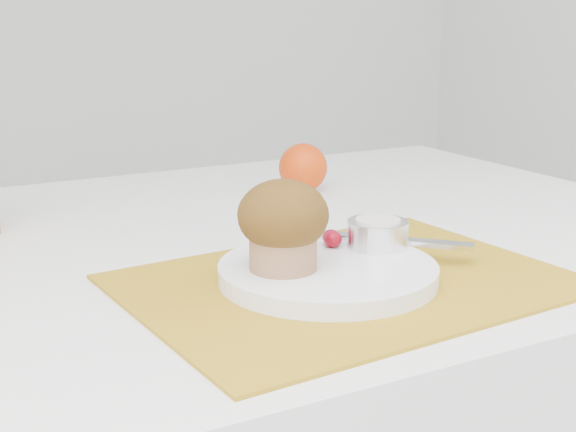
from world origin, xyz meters
TOP-DOWN VIEW (x-y plane):
  - placemat at (0.04, -0.16)m, footprint 0.43×0.33m
  - plate at (0.02, -0.15)m, footprint 0.27×0.27m
  - ramekin at (0.10, -0.12)m, footprint 0.07×0.07m
  - cream at (0.10, -0.12)m, footprint 0.05×0.05m
  - raspberry_near at (0.06, -0.10)m, footprint 0.02×0.02m
  - raspberry_far at (0.06, -0.10)m, footprint 0.02×0.02m
  - butter_knife at (0.11, -0.11)m, footprint 0.15×0.16m
  - orange at (0.20, 0.21)m, footprint 0.07×0.07m
  - muffin at (-0.02, -0.14)m, footprint 0.09×0.09m

SIDE VIEW (x-z plane):
  - placemat at x=0.04m, z-range 0.75..0.75m
  - plate at x=0.02m, z-range 0.75..0.77m
  - butter_knife at x=0.11m, z-range 0.77..0.78m
  - raspberry_near at x=0.06m, z-range 0.77..0.79m
  - raspberry_far at x=0.06m, z-range 0.77..0.79m
  - ramekin at x=0.10m, z-range 0.77..0.80m
  - orange at x=0.20m, z-range 0.75..0.82m
  - cream at x=0.10m, z-range 0.79..0.80m
  - muffin at x=-0.02m, z-range 0.77..0.86m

